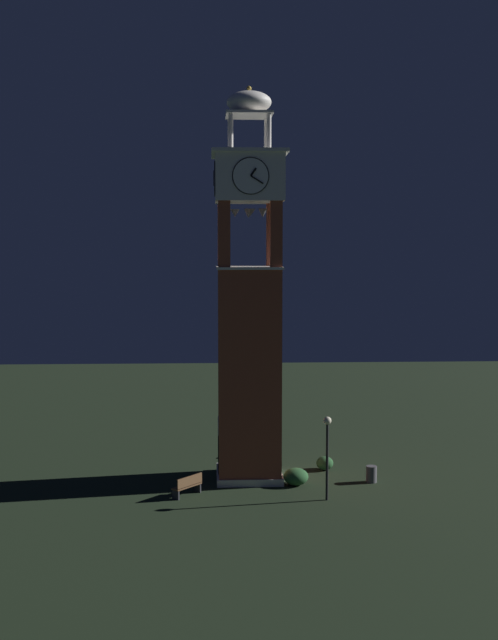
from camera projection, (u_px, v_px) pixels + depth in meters
ground at (249, 478)px, 40.12m from camera, size 80.00×80.00×0.00m
clock_tower at (249, 322)px, 39.43m from camera, size 3.58×3.58×18.96m
park_bench at (188, 486)px, 37.18m from camera, size 1.49×1.40×0.95m
lamp_post at (327, 442)px, 36.38m from camera, size 0.36×0.36×3.82m
trash_bin at (371, 474)px, 39.36m from camera, size 0.52×0.52×0.80m
shrub_near_entry at (325, 463)px, 41.57m from camera, size 0.87×0.87×0.69m
shrub_left_of_tower at (251, 448)px, 44.17m from camera, size 0.74×0.74×0.93m
shrub_behind_bench at (296, 477)px, 38.91m from camera, size 1.20×1.20×0.81m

